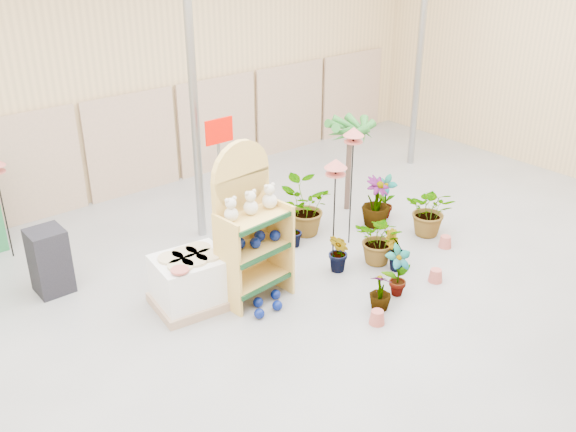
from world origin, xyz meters
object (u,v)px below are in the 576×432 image
at_px(display_shelf, 247,228).
at_px(bird_table_front, 336,168).
at_px(potted_plant_2, 380,239).
at_px(pallet_stack, 191,281).

bearing_deg(display_shelf, bird_table_front, -19.31).
height_order(display_shelf, potted_plant_2, display_shelf).
bearing_deg(pallet_stack, potted_plant_2, -9.45).
bearing_deg(potted_plant_2, display_shelf, 164.47).
bearing_deg(display_shelf, pallet_stack, 156.16).
height_order(display_shelf, bird_table_front, display_shelf).
distance_m(pallet_stack, bird_table_front, 2.63).
relative_size(display_shelf, pallet_stack, 1.99).
relative_size(bird_table_front, potted_plant_2, 2.23).
bearing_deg(bird_table_front, display_shelf, 166.07).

